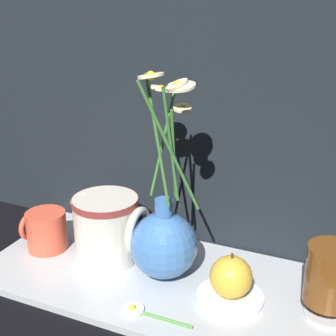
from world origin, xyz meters
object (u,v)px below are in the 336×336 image
Objects in this scene: orange_fruit at (231,277)px; tea_glass at (331,277)px; vase_with_flowers at (164,240)px; yellow_mug at (44,231)px; ceramic_pitcher at (108,226)px.

tea_glass is at bearing 8.68° from orange_fruit.
tea_glass is at bearing -0.43° from vase_with_flowers.
yellow_mug is 0.13m from ceramic_pitcher.
ceramic_pitcher is at bearing 172.16° from orange_fruit.
yellow_mug is at bearing -177.07° from vase_with_flowers.
tea_glass reaches higher than orange_fruit.
orange_fruit is (0.13, -0.02, -0.02)m from vase_with_flowers.
vase_with_flowers is 0.25m from yellow_mug.
tea_glass is at bearing 1.16° from yellow_mug.
orange_fruit is at bearing -7.84° from ceramic_pitcher.
vase_with_flowers is 4.73× the size of orange_fruit.
orange_fruit is (0.37, -0.01, 0.01)m from yellow_mug.
ceramic_pitcher is at bearing 9.66° from yellow_mug.
ceramic_pitcher is (0.13, 0.02, 0.03)m from yellow_mug.
yellow_mug is at bearing -178.84° from tea_glass.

